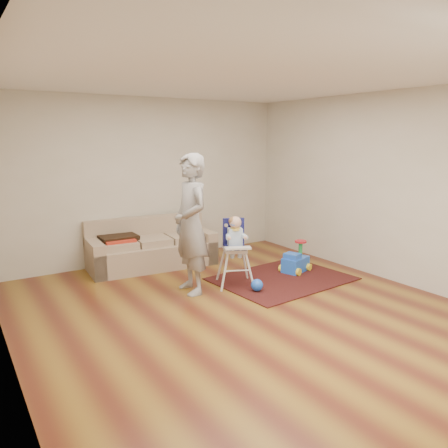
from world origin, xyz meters
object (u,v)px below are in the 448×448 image
ride_on_toy (296,257)px  high_chair (235,252)px  side_table (118,252)px  sofa (152,243)px  adult (191,224)px  toy_ball (257,285)px

ride_on_toy → high_chair: size_ratio=0.47×
ride_on_toy → side_table: bearing=125.5°
sofa → adult: (-0.02, -1.38, 0.54)m
side_table → toy_ball: bearing=-59.4°
ride_on_toy → toy_ball: size_ratio=2.84×
side_table → adult: 1.76m
side_table → sofa: bearing=-19.4°
sofa → side_table: (-0.51, 0.18, -0.11)m
sofa → ride_on_toy: sofa is taller
sofa → ride_on_toy: 2.29m
side_table → high_chair: 2.01m
toy_ball → high_chair: high_chair is taller
ride_on_toy → high_chair: 1.15m
ride_on_toy → high_chair: high_chair is taller
side_table → toy_ball: (1.21, -2.05, -0.18)m
side_table → toy_ball: side_table is taller
side_table → high_chair: size_ratio=0.56×
sofa → toy_ball: size_ratio=12.48×
side_table → high_chair: (1.12, -1.66, 0.20)m
side_table → ride_on_toy: (2.25, -1.66, -0.03)m
sofa → ride_on_toy: (1.74, -1.48, -0.14)m
sofa → toy_ball: (0.71, -1.87, -0.29)m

